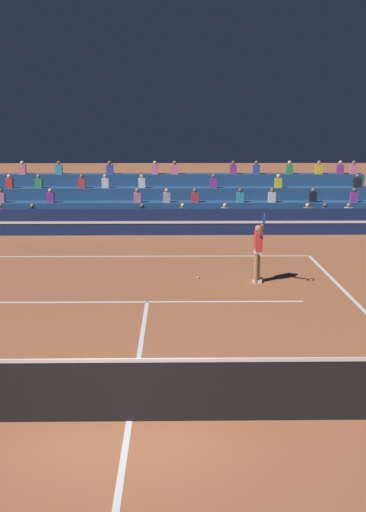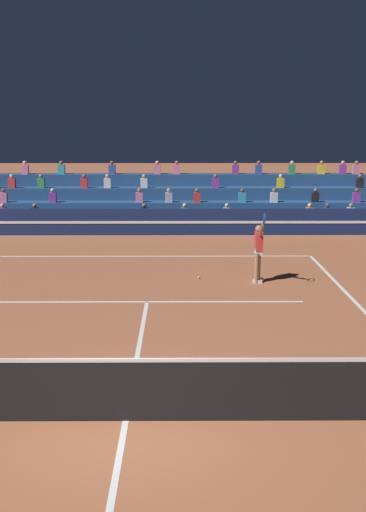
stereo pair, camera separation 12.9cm
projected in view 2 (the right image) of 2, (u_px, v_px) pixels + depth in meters
ground_plane at (126, 421)px, 9.53m from camera, size 120.00×120.00×0.00m
court_lines at (126, 421)px, 9.53m from camera, size 11.10×23.90×0.01m
tennis_net at (125, 389)px, 9.41m from camera, size 12.00×0.10×1.10m
sponsor_banner_wall at (159, 222)px, 25.01m from camera, size 18.00×0.26×1.10m
bleacher_stand at (161, 205)px, 28.04m from camera, size 19.48×3.80×2.83m
tennis_player at (259, 250)px, 17.52m from camera, size 0.34×1.38×2.26m
tennis_ball at (199, 278)px, 18.12m from camera, size 0.07×0.07×0.07m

